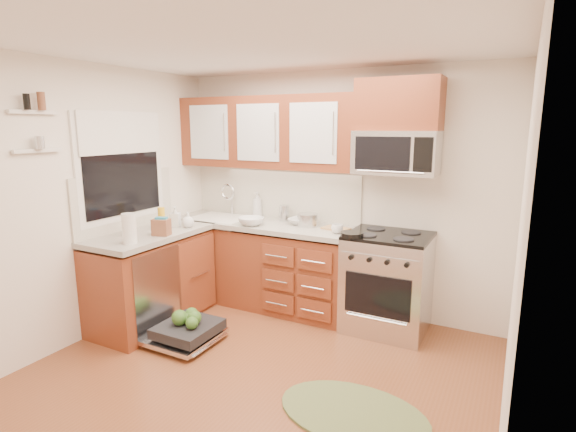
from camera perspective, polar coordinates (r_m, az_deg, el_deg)
The scene contains 37 objects.
floor at distance 3.70m, azimuth -5.25°, elevation -20.40°, with size 3.50×3.50×0.00m, color brown.
ceiling at distance 3.19m, azimuth -6.11°, elevation 21.35°, with size 3.50×3.50×0.00m, color white.
wall_back at distance 4.76m, azimuth 5.97°, elevation 2.93°, with size 3.50×0.04×2.50m, color silver.
wall_left at distance 4.41m, azimuth -25.04°, elevation 1.26°, with size 0.04×3.50×2.50m, color silver.
wall_right at distance 2.72m, azimuth 27.13°, elevation -4.70°, with size 0.04×3.50×2.50m, color silver.
base_cabinet_back at distance 4.99m, azimuth -3.32°, elevation -6.35°, with size 2.05×0.60×0.85m, color brown.
base_cabinet_left at distance 4.73m, azimuth -16.87°, elevation -7.87°, with size 0.60×1.25×0.85m, color brown.
countertop_back at distance 4.86m, azimuth -3.45°, elevation -1.04°, with size 2.07×0.64×0.05m, color #9D9B90.
countertop_left at distance 4.59m, azimuth -17.12°, elevation -2.28°, with size 0.64×1.27×0.05m, color #9D9B90.
backsplash_back at distance 5.06m, azimuth -1.76°, elevation 3.03°, with size 2.05×0.02×0.57m, color beige.
backsplash_left at distance 4.74m, azimuth -19.88°, elevation 1.79°, with size 0.02×1.25×0.57m, color beige.
upper_cabinets at distance 4.87m, azimuth -2.75°, elevation 10.55°, with size 2.05×0.35×0.75m, color brown, non-canonical shape.
cabinet_over_mw at distance 4.33m, azimuth 13.95°, elevation 13.58°, with size 0.76×0.35×0.47m, color brown.
range at distance 4.44m, azimuth 12.47°, elevation -8.22°, with size 0.76×0.64×0.95m, color silver, non-canonical shape.
microwave at distance 4.31m, azimuth 13.59°, elevation 7.82°, with size 0.76×0.38×0.40m, color silver, non-canonical shape.
sink at distance 5.15m, azimuth -8.56°, elevation -1.58°, with size 0.62×0.50×0.26m, color white, non-canonical shape.
dishwasher at distance 4.32m, azimuth -12.97°, elevation -14.19°, with size 0.70×0.60×0.20m, color silver, non-canonical shape.
window at distance 4.68m, azimuth -20.39°, elevation 5.85°, with size 0.03×1.05×1.05m, color white, non-canonical shape.
window_blind at distance 4.65m, azimuth -20.46°, elevation 9.89°, with size 0.02×0.96×0.40m, color white.
shelf_upper at distance 4.13m, azimuth -29.62°, elevation 11.40°, with size 0.04×0.40×0.03m, color white.
shelf_lower at distance 4.14m, azimuth -29.21°, elevation 7.27°, with size 0.04×0.40×0.03m, color white.
rug at distance 3.39m, azimuth 8.27°, elevation -23.50°, with size 1.05×0.68×0.02m, color #617040, non-canonical shape.
skillet at distance 4.15m, azimuth 8.11°, elevation -2.32°, with size 0.21×0.21×0.04m, color black.
stock_pot at distance 4.64m, azimuth 2.54°, elevation -0.49°, with size 0.22×0.22×0.13m, color silver.
cutting_board at distance 4.52m, azimuth 6.10°, elevation -1.59°, with size 0.26×0.17×0.02m, color #A9744D.
canister at distance 4.88m, azimuth -0.49°, elevation 0.37°, with size 0.11×0.11×0.17m, color silver.
paper_towel_roll at distance 4.18m, azimuth -19.50°, elevation -1.51°, with size 0.12×0.12×0.27m, color white.
mustard_bottle at distance 4.67m, azimuth -15.76°, elevation -0.28°, with size 0.07×0.07×0.22m, color gold.
red_bottle at distance 4.49m, azimuth -20.02°, elevation -1.04°, with size 0.06×0.06×0.21m, color red.
wooden_box at distance 4.41m, azimuth -15.79°, elevation -1.38°, with size 0.16×0.11×0.16m, color brown.
blue_carton at distance 4.41m, azimuth -15.73°, elevation -1.25°, with size 0.11×0.07×0.17m, color teal.
bowl_a at distance 4.72m, azimuth 1.81°, elevation -0.69°, with size 0.27×0.27×0.07m, color #999999.
bowl_b at distance 4.69m, azimuth -4.71°, elevation -0.68°, with size 0.27×0.27×0.08m, color #999999.
cup at distance 4.35m, azimuth 6.26°, elevation -1.64°, with size 0.11×0.11×0.09m, color #999999.
soap_bottle_a at distance 5.13m, azimuth -3.91°, elevation 1.50°, with size 0.11×0.11×0.28m, color #999999.
soap_bottle_b at distance 4.76m, azimuth -14.14°, elevation -0.06°, with size 0.09×0.10×0.21m, color #999999.
soap_bottle_c at distance 4.69m, azimuth -12.61°, elevation -0.47°, with size 0.12×0.12×0.16m, color #999999.
Camera 1 is at (1.73, -2.63, 1.94)m, focal length 28.00 mm.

